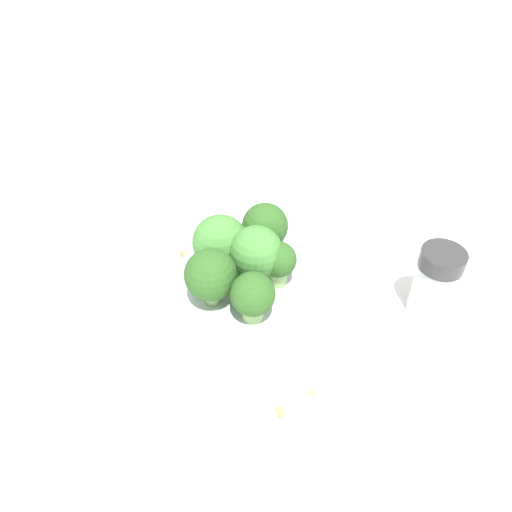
% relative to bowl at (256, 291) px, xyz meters
% --- Properties ---
extents(ground_plane, '(3.00, 3.00, 0.00)m').
position_rel_bowl_xyz_m(ground_plane, '(0.00, 0.00, -0.02)').
color(ground_plane, white).
extents(bowl, '(0.16, 0.16, 0.03)m').
position_rel_bowl_xyz_m(bowl, '(0.00, 0.00, 0.00)').
color(bowl, silver).
rests_on(bowl, ground_plane).
extents(broccoli_floret_0, '(0.04, 0.04, 0.05)m').
position_rel_bowl_xyz_m(broccoli_floret_0, '(-0.05, -0.01, 0.04)').
color(broccoli_floret_0, '#84AD66').
rests_on(broccoli_floret_0, bowl).
extents(broccoli_floret_1, '(0.05, 0.05, 0.06)m').
position_rel_bowl_xyz_m(broccoli_floret_1, '(0.01, 0.04, 0.05)').
color(broccoli_floret_1, '#7A9E5B').
rests_on(broccoli_floret_1, bowl).
extents(broccoli_floret_2, '(0.05, 0.05, 0.06)m').
position_rel_bowl_xyz_m(broccoli_floret_2, '(-0.00, 0.00, 0.05)').
color(broccoli_floret_2, '#8EB770').
rests_on(broccoli_floret_2, bowl).
extents(broccoli_floret_3, '(0.05, 0.05, 0.06)m').
position_rel_bowl_xyz_m(broccoli_floret_3, '(-0.04, 0.03, 0.05)').
color(broccoli_floret_3, '#84AD66').
rests_on(broccoli_floret_3, bowl).
extents(broccoli_floret_4, '(0.05, 0.05, 0.06)m').
position_rel_bowl_xyz_m(broccoli_floret_4, '(0.04, -0.00, 0.05)').
color(broccoli_floret_4, '#7A9E5B').
rests_on(broccoli_floret_4, bowl).
extents(broccoli_floret_5, '(0.03, 0.03, 0.05)m').
position_rel_bowl_xyz_m(broccoli_floret_5, '(0.00, -0.02, 0.04)').
color(broccoli_floret_5, '#84AD66').
rests_on(broccoli_floret_5, bowl).
extents(pepper_shaker, '(0.04, 0.04, 0.08)m').
position_rel_bowl_xyz_m(pepper_shaker, '(0.03, -0.17, 0.02)').
color(pepper_shaker, '#B2B7BC').
rests_on(pepper_shaker, ground_plane).
extents(almond_crumb_0, '(0.01, 0.01, 0.01)m').
position_rel_bowl_xyz_m(almond_crumb_0, '(-0.12, -0.05, -0.01)').
color(almond_crumb_0, '#AD7F4C').
rests_on(almond_crumb_0, ground_plane).
extents(almond_crumb_1, '(0.01, 0.01, 0.01)m').
position_rel_bowl_xyz_m(almond_crumb_1, '(0.05, 0.09, -0.01)').
color(almond_crumb_1, olive).
rests_on(almond_crumb_1, ground_plane).
extents(almond_crumb_2, '(0.01, 0.01, 0.01)m').
position_rel_bowl_xyz_m(almond_crumb_2, '(-0.09, -0.07, -0.01)').
color(almond_crumb_2, tan).
rests_on(almond_crumb_2, ground_plane).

